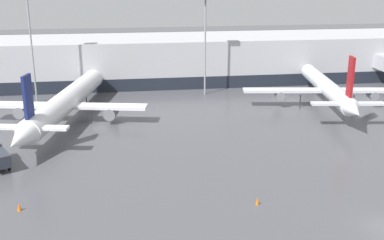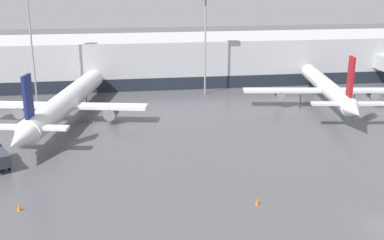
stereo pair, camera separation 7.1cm
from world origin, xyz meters
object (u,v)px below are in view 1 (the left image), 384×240
apron_light_mast_5 (205,16)px  parked_jet_0 (327,88)px  apron_light_mast_1 (27,2)px  parked_jet_2 (66,102)px  traffic_cone_0 (19,207)px  traffic_cone_1 (257,201)px

apron_light_mast_5 → parked_jet_0: bearing=-32.3°
apron_light_mast_1 → apron_light_mast_5: (29.81, 1.56, -2.90)m
parked_jet_0 → parked_jet_2: bearing=100.9°
parked_jet_0 → apron_light_mast_1: (-48.30, 10.15, 13.65)m
parked_jet_0 → apron_light_mast_5: apron_light_mast_5 is taller
parked_jet_2 → apron_light_mast_5: 29.34m
traffic_cone_0 → apron_light_mast_1: (-4.65, 40.43, 16.59)m
parked_jet_0 → traffic_cone_1: (-20.85, -32.36, -2.96)m
parked_jet_2 → apron_light_mast_1: apron_light_mast_1 is taller
apron_light_mast_5 → apron_light_mast_1: bearing=-177.0°
parked_jet_0 → traffic_cone_1: size_ratio=43.24×
parked_jet_0 → apron_light_mast_1: bearing=86.4°
parked_jet_0 → apron_light_mast_5: (-18.50, 11.71, 10.75)m
traffic_cone_0 → apron_light_mast_5: apron_light_mast_5 is taller
traffic_cone_1 → parked_jet_0: bearing=57.2°
traffic_cone_1 → apron_light_mast_5: 46.21m
traffic_cone_0 → traffic_cone_1: size_ratio=1.05×
traffic_cone_1 → apron_light_mast_5: apron_light_mast_5 is taller
traffic_cone_1 → apron_light_mast_1: size_ratio=0.03×
parked_jet_0 → parked_jet_2: 42.04m
traffic_cone_0 → traffic_cone_1: 22.90m
apron_light_mast_1 → apron_light_mast_5: apron_light_mast_1 is taller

